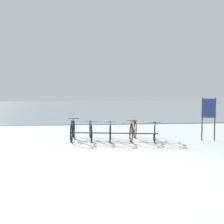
% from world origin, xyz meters
% --- Properties ---
extents(ground, '(80.00, 132.00, 0.08)m').
position_xyz_m(ground, '(0.00, 53.90, -0.04)').
color(ground, silver).
extents(bike_rack, '(3.44, 0.76, 0.31)m').
position_xyz_m(bike_rack, '(0.64, 4.34, 0.27)').
color(bike_rack, '#4C5156').
rests_on(bike_rack, ground).
extents(bicycle_0, '(0.46, 1.82, 0.84)m').
position_xyz_m(bicycle_0, '(-0.97, 4.55, 0.38)').
color(bicycle_0, black).
rests_on(bicycle_0, ground).
extents(bicycle_1, '(0.46, 1.70, 0.79)m').
position_xyz_m(bicycle_1, '(-0.26, 4.50, 0.36)').
color(bicycle_1, black).
rests_on(bicycle_1, ground).
extents(bicycle_2, '(0.46, 1.63, 0.79)m').
position_xyz_m(bicycle_2, '(0.50, 4.22, 0.36)').
color(bicycle_2, black).
rests_on(bicycle_2, ground).
extents(bicycle_3, '(0.69, 1.62, 0.83)m').
position_xyz_m(bicycle_3, '(1.42, 4.24, 0.38)').
color(bicycle_3, black).
rests_on(bicycle_3, ground).
extents(bicycle_4, '(0.60, 1.55, 0.77)m').
position_xyz_m(bicycle_4, '(2.20, 3.95, 0.35)').
color(bicycle_4, black).
rests_on(bicycle_4, ground).
extents(info_sign, '(0.55, 0.12, 1.70)m').
position_xyz_m(info_sign, '(4.34, 3.85, 1.13)').
color(info_sign, '#33383D').
rests_on(info_sign, ground).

